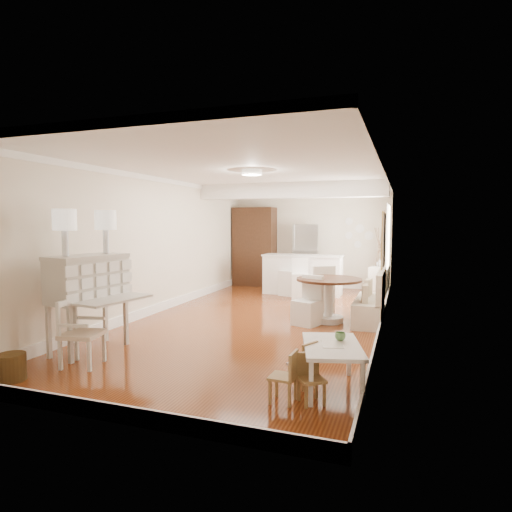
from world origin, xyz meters
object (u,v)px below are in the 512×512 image
Objects in this scene: kids_chair_a at (283,376)px; slip_chair_far at (321,288)px; secretary_bureau at (89,303)px; sideboard at (379,281)px; kids_chair_c at (312,379)px; fridge at (318,257)px; bar_stool_left at (289,276)px; pantry_cabinet at (255,247)px; bar_stool_right at (300,279)px; gustavian_armchair at (82,333)px; kids_table at (332,367)px; dining_table at (329,300)px; wicker_basket at (12,367)px; kids_chair_b at (302,363)px; slip_chair_near at (307,301)px; breakfast_counter at (302,275)px.

kids_chair_a is 4.69m from slip_chair_far.
secretary_bureau is 1.79× the size of sideboard.
kids_chair_a is at bearing 156.70° from kids_chair_c.
bar_stool_left is at bearing -109.91° from fridge.
bar_stool_right is at bearing -44.91° from pantry_cabinet.
kids_table is at bearing -97.24° from gustavian_armchair.
dining_table is at bearing 54.00° from secretary_bureau.
wicker_basket is 6.69m from bar_stool_right.
kids_chair_b is 2.97m from slip_chair_near.
kids_chair_a is at bearing -92.35° from bar_stool_right.
pantry_cabinet is (-3.46, 7.20, 0.89)m from kids_table.
kids_chair_a is at bearing -68.51° from pantry_cabinet.
slip_chair_near is at bearing -87.86° from bar_stool_right.
slip_chair_far is at bearing -41.59° from bar_stool_left.
secretary_bureau is 1.37× the size of kids_table.
fridge is (2.07, 8.15, 0.74)m from wicker_basket.
kids_chair_b reaches higher than wicker_basket.
fridge reaches higher than wicker_basket.
secretary_bureau is at bearing -101.24° from kids_chair_a.
bar_stool_left is at bearing 130.31° from slip_chair_near.
dining_table is at bearing 79.75° from slip_chair_far.
slip_chair_far is 3.11m from fridge.
gustavian_armchair is 0.85× the size of kids_table.
secretary_bureau reaches higher than slip_chair_far.
breakfast_counter is 1.14m from fridge.
bar_stool_right is at bearing 78.71° from secretary_bureau.
sideboard is (1.79, 1.12, -0.12)m from bar_stool_right.
pantry_cabinet reaches higher than gustavian_armchair.
kids_chair_b is at bearing -90.41° from bar_stool_right.
wicker_basket is (-0.07, -1.25, -0.54)m from secretary_bureau.
kids_chair_c is (0.20, -0.42, -0.01)m from kids_chair_b.
dining_table is 3.36m from sideboard.
secretary_bureau is 1.44× the size of slip_chair_far.
kids_chair_a is 6.03m from bar_stool_right.
kids_chair_a reaches higher than kids_table.
kids_chair_c is at bearing -2.66° from secretary_bureau.
slip_chair_near reaches higher than sideboard.
bar_stool_left is at bearing -136.91° from kids_chair_b.
kids_chair_a is 3.43m from slip_chair_near.
slip_chair_near is at bearing -81.53° from fridge.
breakfast_counter reaches higher than kids_table.
secretary_bureau is at bearing -106.16° from fridge.
wicker_basket is 0.36× the size of slip_chair_near.
pantry_cabinet is (-2.54, 4.31, 0.70)m from slip_chair_near.
kids_chair_c is at bearing 8.74° from wicker_basket.
breakfast_counter reaches higher than gustavian_armchair.
fridge is (-1.23, 7.19, 0.63)m from kids_chair_b.
bar_stool_left reaches higher than wicker_basket.
pantry_cabinet is (-2.88, 3.97, 0.74)m from dining_table.
gustavian_armchair is 0.97× the size of slip_chair_near.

